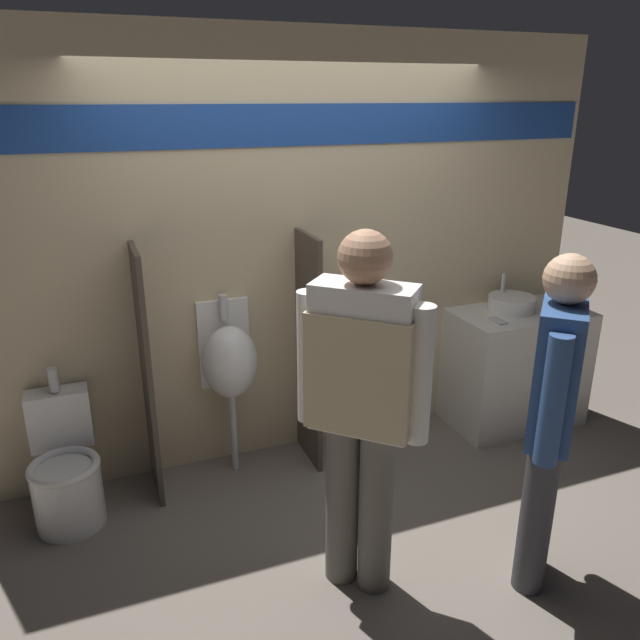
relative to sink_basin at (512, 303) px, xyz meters
name	(u,v)px	position (x,y,z in m)	size (l,w,h in m)	color
ground_plane	(330,485)	(-1.54, -0.35, -0.92)	(16.00, 16.00, 0.00)	#70665B
display_wall	(295,253)	(-1.54, 0.25, 0.45)	(4.24, 0.07, 2.70)	beige
sink_counter	(515,367)	(0.05, -0.06, -0.48)	(0.96, 0.55, 0.86)	silver
sink_basin	(512,303)	(0.00, 0.00, 0.00)	(0.33, 0.33, 0.24)	white
cell_phone	(498,321)	(-0.24, -0.17, -0.05)	(0.07, 0.14, 0.01)	#B7B7BC
divider_near_counter	(147,377)	(-2.55, 0.02, -0.15)	(0.03, 0.41, 1.53)	#4C4238
divider_mid	(309,352)	(-1.54, 0.02, -0.15)	(0.03, 0.41, 1.53)	#4C4238
urinal_near_counter	(230,361)	(-2.04, 0.07, -0.16)	(0.34, 0.32, 1.16)	silver
urinal_far	(376,339)	(-1.03, 0.07, -0.16)	(0.34, 0.32, 1.16)	silver
toilet	(66,473)	(-3.06, -0.08, -0.63)	(0.39, 0.55, 0.86)	white
person_in_vest	(362,394)	(-1.72, -1.14, 0.13)	(0.50, 0.49, 1.79)	#666056
person_with_lanyard	(551,413)	(-0.89, -1.44, 0.01)	(0.44, 0.46, 1.68)	#3D3D42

